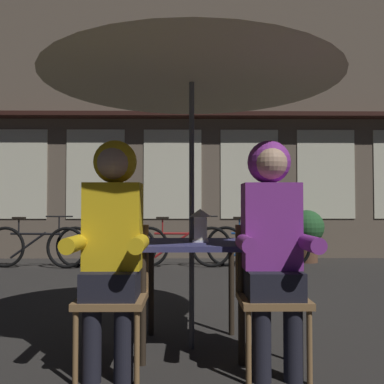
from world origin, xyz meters
name	(u,v)px	position (x,y,z in m)	size (l,w,h in m)	color
ground_plane	(192,348)	(0.00, 0.00, 0.00)	(60.00, 60.00, 0.00)	#2D2B28
cafe_table	(192,256)	(0.00, 0.00, 0.64)	(0.72, 0.72, 0.74)	navy
patio_umbrella	(192,56)	(0.00, 0.00, 2.06)	(2.10, 2.10, 2.31)	#4C4C51
lantern	(200,225)	(0.06, -0.02, 0.86)	(0.11, 0.11, 0.23)	white
chair_left	(114,288)	(-0.48, -0.37, 0.49)	(0.40, 0.40, 0.87)	olive
chair_right	(270,288)	(0.48, -0.37, 0.49)	(0.40, 0.40, 0.87)	olive
person_left_hooded	(113,230)	(-0.48, -0.43, 0.85)	(0.45, 0.56, 1.40)	black
person_right_hooded	(272,230)	(0.48, -0.43, 0.85)	(0.45, 0.56, 1.40)	black
shopfront_building	(210,101)	(0.42, 5.40, 3.09)	(10.00, 0.93, 6.20)	#6B5B4C
bicycle_nearest	(35,246)	(-2.47, 3.86, 0.35)	(1.68, 0.23, 0.84)	black
bicycle_second	(105,246)	(-1.35, 3.84, 0.35)	(1.67, 0.32, 0.84)	black
bicycle_third	(180,246)	(-0.15, 3.92, 0.35)	(1.68, 0.10, 0.84)	black
bicycle_fourth	(257,246)	(1.09, 3.90, 0.35)	(1.65, 0.39, 0.84)	black
potted_plant	(307,231)	(2.08, 4.51, 0.54)	(0.60, 0.60, 0.92)	brown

